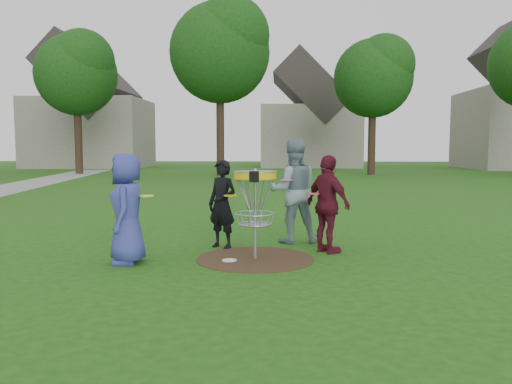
{
  "coord_description": "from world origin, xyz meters",
  "views": [
    {
      "loc": [
        0.34,
        -7.48,
        1.71
      ],
      "look_at": [
        0.0,
        0.3,
        1.0
      ],
      "focal_mm": 35.0,
      "sensor_mm": 36.0,
      "label": 1
    }
  ],
  "objects_px": {
    "disc_golf_basket": "(255,193)",
    "player_maroon": "(328,204)",
    "player_blue": "(127,209)",
    "player_black": "(222,204)",
    "player_grey": "(293,191)"
  },
  "relations": [
    {
      "from": "disc_golf_basket",
      "to": "player_maroon",
      "type": "bearing_deg",
      "value": 23.67
    },
    {
      "from": "player_maroon",
      "to": "disc_golf_basket",
      "type": "distance_m",
      "value": 1.28
    },
    {
      "from": "player_blue",
      "to": "player_maroon",
      "type": "xyz_separation_m",
      "value": [
        3.01,
        0.86,
        -0.02
      ]
    },
    {
      "from": "player_blue",
      "to": "disc_golf_basket",
      "type": "xyz_separation_m",
      "value": [
        1.86,
        0.36,
        0.21
      ]
    },
    {
      "from": "player_maroon",
      "to": "player_black",
      "type": "bearing_deg",
      "value": 42.21
    },
    {
      "from": "player_blue",
      "to": "player_grey",
      "type": "bearing_deg",
      "value": 116.72
    },
    {
      "from": "player_grey",
      "to": "disc_golf_basket",
      "type": "relative_size",
      "value": 1.34
    },
    {
      "from": "player_blue",
      "to": "disc_golf_basket",
      "type": "relative_size",
      "value": 1.17
    },
    {
      "from": "player_grey",
      "to": "disc_golf_basket",
      "type": "height_order",
      "value": "player_grey"
    },
    {
      "from": "player_blue",
      "to": "player_black",
      "type": "relative_size",
      "value": 1.09
    },
    {
      "from": "player_black",
      "to": "player_maroon",
      "type": "height_order",
      "value": "player_maroon"
    },
    {
      "from": "player_grey",
      "to": "player_maroon",
      "type": "bearing_deg",
      "value": 113.15
    },
    {
      "from": "player_black",
      "to": "player_maroon",
      "type": "distance_m",
      "value": 1.77
    },
    {
      "from": "player_black",
      "to": "player_maroon",
      "type": "relative_size",
      "value": 0.94
    },
    {
      "from": "player_black",
      "to": "player_grey",
      "type": "xyz_separation_m",
      "value": [
        1.21,
        0.53,
        0.18
      ]
    }
  ]
}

